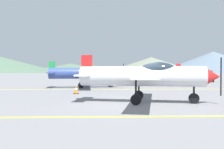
% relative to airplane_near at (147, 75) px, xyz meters
% --- Properties ---
extents(ground_plane, '(400.00, 400.00, 0.00)m').
position_rel_airplane_near_xyz_m(ground_plane, '(-0.70, 0.15, -1.42)').
color(ground_plane, slate).
extents(apron_line_near, '(80.00, 0.16, 0.01)m').
position_rel_airplane_near_xyz_m(apron_line_near, '(-0.70, -3.85, -1.42)').
color(apron_line_near, yellow).
rests_on(apron_line_near, ground_plane).
extents(apron_line_far, '(80.00, 0.16, 0.01)m').
position_rel_airplane_near_xyz_m(apron_line_far, '(-0.70, 8.55, -1.42)').
color(apron_line_far, yellow).
rests_on(apron_line_far, ground_plane).
extents(airplane_near, '(7.38, 8.42, 2.52)m').
position_rel_airplane_near_xyz_m(airplane_near, '(0.00, 0.00, 0.00)').
color(airplane_near, silver).
rests_on(airplane_near, ground_plane).
extents(airplane_mid, '(7.33, 8.43, 2.52)m').
position_rel_airplane_near_xyz_m(airplane_mid, '(-3.97, 10.93, 0.00)').
color(airplane_mid, '#33478C').
rests_on(airplane_mid, ground_plane).
extents(airplane_far, '(7.35, 8.44, 2.52)m').
position_rel_airplane_near_xyz_m(airplane_far, '(4.44, 19.59, 0.00)').
color(airplane_far, silver).
rests_on(airplane_far, ground_plane).
extents(airplane_back, '(7.38, 8.43, 2.52)m').
position_rel_airplane_near_xyz_m(airplane_back, '(-0.85, 28.59, 0.00)').
color(airplane_back, '#33478C').
rests_on(airplane_back, ground_plane).
extents(car_sedan, '(3.39, 4.66, 1.62)m').
position_rel_airplane_near_xyz_m(car_sedan, '(12.74, 22.26, -0.58)').
color(car_sedan, '#3372BF').
rests_on(car_sedan, ground_plane).
extents(traffic_cone_side, '(0.36, 0.36, 0.59)m').
position_rel_airplane_near_xyz_m(traffic_cone_side, '(-4.23, 4.79, -1.13)').
color(traffic_cone_side, black).
rests_on(traffic_cone_side, ground_plane).
extents(hill_centerleft, '(67.71, 67.71, 6.06)m').
position_rel_airplane_near_xyz_m(hill_centerleft, '(-25.29, 156.17, 1.61)').
color(hill_centerleft, '#4C6651').
rests_on(hill_centerleft, ground_plane).
extents(hill_centerright, '(53.74, 53.74, 8.89)m').
position_rel_airplane_near_xyz_m(hill_centerright, '(24.42, 123.84, 3.02)').
color(hill_centerright, slate).
rests_on(hill_centerright, ground_plane).
extents(hill_right, '(68.84, 68.84, 13.20)m').
position_rel_airplane_near_xyz_m(hill_right, '(66.20, 137.38, 5.18)').
color(hill_right, slate).
rests_on(hill_right, ground_plane).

